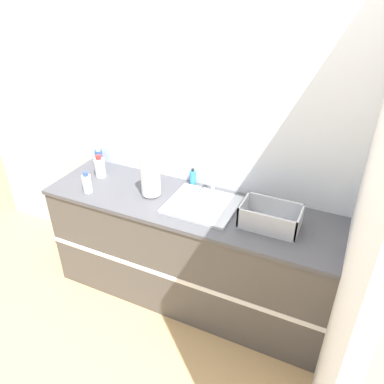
{
  "coord_description": "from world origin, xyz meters",
  "views": [
    {
      "loc": [
        0.96,
        -1.71,
        2.32
      ],
      "look_at": [
        0.04,
        0.27,
        1.0
      ],
      "focal_mm": 35.0,
      "sensor_mm": 36.0,
      "label": 1
    }
  ],
  "objects_px": {
    "paper_towel_roll": "(150,178)",
    "bottle_white_spray": "(100,167)",
    "bottle_clear": "(87,183)",
    "soap_dispenser": "(193,178)",
    "sink": "(203,204)",
    "dish_rack": "(270,219)",
    "bottle_blue": "(99,157)"
  },
  "relations": [
    {
      "from": "sink",
      "to": "bottle_blue",
      "type": "height_order",
      "value": "sink"
    },
    {
      "from": "bottle_white_spray",
      "to": "soap_dispenser",
      "type": "relative_size",
      "value": 1.33
    },
    {
      "from": "sink",
      "to": "bottle_blue",
      "type": "xyz_separation_m",
      "value": [
        -1.04,
        0.21,
        0.06
      ]
    },
    {
      "from": "bottle_clear",
      "to": "soap_dispenser",
      "type": "bearing_deg",
      "value": 32.9
    },
    {
      "from": "bottle_blue",
      "to": "soap_dispenser",
      "type": "relative_size",
      "value": 1.18
    },
    {
      "from": "dish_rack",
      "to": "sink",
      "type": "bearing_deg",
      "value": 175.75
    },
    {
      "from": "bottle_white_spray",
      "to": "bottle_blue",
      "type": "height_order",
      "value": "bottle_white_spray"
    },
    {
      "from": "paper_towel_roll",
      "to": "sink",
      "type": "bearing_deg",
      "value": 3.59
    },
    {
      "from": "sink",
      "to": "bottle_clear",
      "type": "bearing_deg",
      "value": -167.37
    },
    {
      "from": "bottle_white_spray",
      "to": "bottle_clear",
      "type": "height_order",
      "value": "bottle_white_spray"
    },
    {
      "from": "sink",
      "to": "bottle_white_spray",
      "type": "relative_size",
      "value": 2.6
    },
    {
      "from": "paper_towel_roll",
      "to": "dish_rack",
      "type": "height_order",
      "value": "paper_towel_roll"
    },
    {
      "from": "soap_dispenser",
      "to": "sink",
      "type": "bearing_deg",
      "value": -51.65
    },
    {
      "from": "paper_towel_roll",
      "to": "bottle_blue",
      "type": "distance_m",
      "value": 0.68
    },
    {
      "from": "bottle_white_spray",
      "to": "bottle_clear",
      "type": "bearing_deg",
      "value": -75.08
    },
    {
      "from": "bottle_white_spray",
      "to": "bottle_clear",
      "type": "relative_size",
      "value": 1.11
    },
    {
      "from": "sink",
      "to": "paper_towel_roll",
      "type": "distance_m",
      "value": 0.42
    },
    {
      "from": "bottle_clear",
      "to": "soap_dispenser",
      "type": "relative_size",
      "value": 1.2
    },
    {
      "from": "paper_towel_roll",
      "to": "bottle_white_spray",
      "type": "height_order",
      "value": "paper_towel_roll"
    },
    {
      "from": "dish_rack",
      "to": "bottle_blue",
      "type": "height_order",
      "value": "bottle_blue"
    },
    {
      "from": "bottle_white_spray",
      "to": "bottle_blue",
      "type": "xyz_separation_m",
      "value": [
        -0.13,
        0.15,
        -0.01
      ]
    },
    {
      "from": "paper_towel_roll",
      "to": "soap_dispenser",
      "type": "relative_size",
      "value": 2.02
    },
    {
      "from": "dish_rack",
      "to": "bottle_blue",
      "type": "xyz_separation_m",
      "value": [
        -1.52,
        0.24,
        0.02
      ]
    },
    {
      "from": "sink",
      "to": "dish_rack",
      "type": "bearing_deg",
      "value": -4.25
    },
    {
      "from": "paper_towel_roll",
      "to": "bottle_white_spray",
      "type": "relative_size",
      "value": 1.52
    },
    {
      "from": "soap_dispenser",
      "to": "dish_rack",
      "type": "bearing_deg",
      "value": -22.05
    },
    {
      "from": "dish_rack",
      "to": "soap_dispenser",
      "type": "distance_m",
      "value": 0.73
    },
    {
      "from": "paper_towel_roll",
      "to": "bottle_clear",
      "type": "distance_m",
      "value": 0.48
    },
    {
      "from": "bottle_clear",
      "to": "paper_towel_roll",
      "type": "bearing_deg",
      "value": 20.25
    },
    {
      "from": "sink",
      "to": "dish_rack",
      "type": "height_order",
      "value": "sink"
    },
    {
      "from": "paper_towel_roll",
      "to": "dish_rack",
      "type": "relative_size",
      "value": 0.74
    },
    {
      "from": "sink",
      "to": "bottle_clear",
      "type": "height_order",
      "value": "sink"
    }
  ]
}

